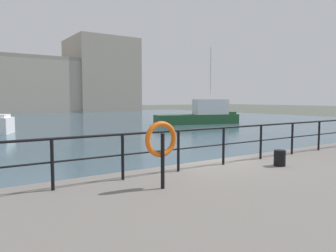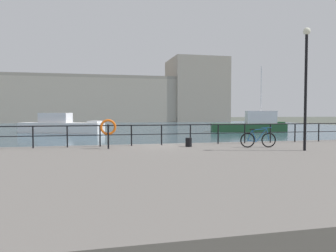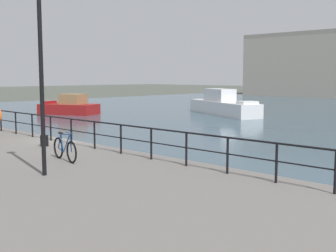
{
  "view_description": "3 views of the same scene",
  "coord_description": "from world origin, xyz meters",
  "px_view_note": "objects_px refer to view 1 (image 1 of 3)",
  "views": [
    {
      "loc": [
        -6.54,
        -7.44,
        2.55
      ],
      "look_at": [
        2.84,
        6.56,
        1.18
      ],
      "focal_mm": 34.84,
      "sensor_mm": 36.0,
      "label": 1
    },
    {
      "loc": [
        -3.57,
        -17.1,
        2.45
      ],
      "look_at": [
        1.35,
        4.4,
        1.47
      ],
      "focal_mm": 34.44,
      "sensor_mm": 36.0,
      "label": 2
    },
    {
      "loc": [
        16.51,
        -10.83,
        3.5
      ],
      "look_at": [
        2.13,
        4.21,
        1.12
      ],
      "focal_mm": 46.78,
      "sensor_mm": 36.0,
      "label": 3
    }
  ],
  "objects_px": {
    "life_ring_stand": "(161,142)",
    "moored_blue_motorboat": "(202,115)",
    "harbor_building": "(27,83)",
    "mooring_bollard": "(280,158)"
  },
  "relations": [
    {
      "from": "moored_blue_motorboat",
      "to": "life_ring_stand",
      "type": "xyz_separation_m",
      "value": [
        -18.16,
        -20.48,
        0.73
      ]
    },
    {
      "from": "moored_blue_motorboat",
      "to": "harbor_building",
      "type": "bearing_deg",
      "value": 115.76
    },
    {
      "from": "mooring_bollard",
      "to": "life_ring_stand",
      "type": "distance_m",
      "value": 4.02
    },
    {
      "from": "harbor_building",
      "to": "mooring_bollard",
      "type": "distance_m",
      "value": 64.34
    },
    {
      "from": "harbor_building",
      "to": "mooring_bollard",
      "type": "relative_size",
      "value": 130.35
    },
    {
      "from": "mooring_bollard",
      "to": "life_ring_stand",
      "type": "bearing_deg",
      "value": -178.98
    },
    {
      "from": "harbor_building",
      "to": "moored_blue_motorboat",
      "type": "height_order",
      "value": "harbor_building"
    },
    {
      "from": "moored_blue_motorboat",
      "to": "mooring_bollard",
      "type": "relative_size",
      "value": 20.63
    },
    {
      "from": "life_ring_stand",
      "to": "moored_blue_motorboat",
      "type": "bearing_deg",
      "value": 48.45
    },
    {
      "from": "harbor_building",
      "to": "life_ring_stand",
      "type": "xyz_separation_m",
      "value": [
        -9.26,
        -64.0,
        -4.17
      ]
    }
  ]
}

